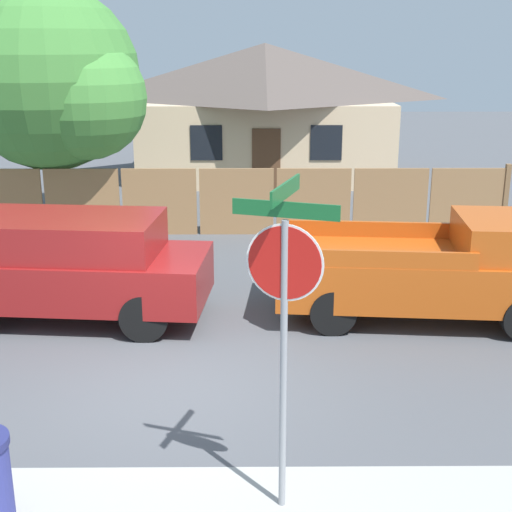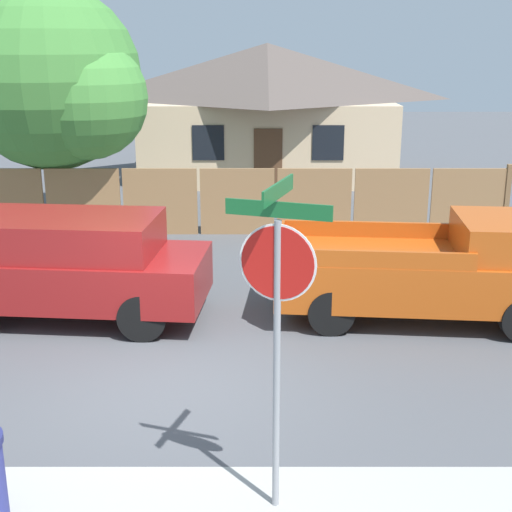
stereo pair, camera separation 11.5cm
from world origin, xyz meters
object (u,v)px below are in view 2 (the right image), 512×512
(stop_sign, at_px, (280,293))
(house, at_px, (270,108))
(oak_tree, at_px, (61,82))
(orange_pickup, at_px, (437,270))
(red_suv, at_px, (72,263))

(stop_sign, bearing_deg, house, 107.83)
(house, xyz_separation_m, oak_tree, (-5.25, -7.34, 1.29))
(oak_tree, height_order, orange_pickup, oak_tree)
(house, xyz_separation_m, stop_sign, (-0.18, -18.93, -0.02))
(oak_tree, height_order, red_suv, oak_tree)
(red_suv, xyz_separation_m, orange_pickup, (6.25, -0.02, -0.11))
(orange_pickup, distance_m, stop_sign, 6.13)
(oak_tree, distance_m, stop_sign, 12.71)
(red_suv, relative_size, stop_sign, 1.40)
(house, relative_size, red_suv, 1.90)
(house, height_order, red_suv, house)
(red_suv, distance_m, orange_pickup, 6.25)
(oak_tree, distance_m, red_suv, 7.07)
(house, height_order, oak_tree, oak_tree)
(orange_pickup, xyz_separation_m, stop_sign, (-2.85, -5.23, 1.46))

